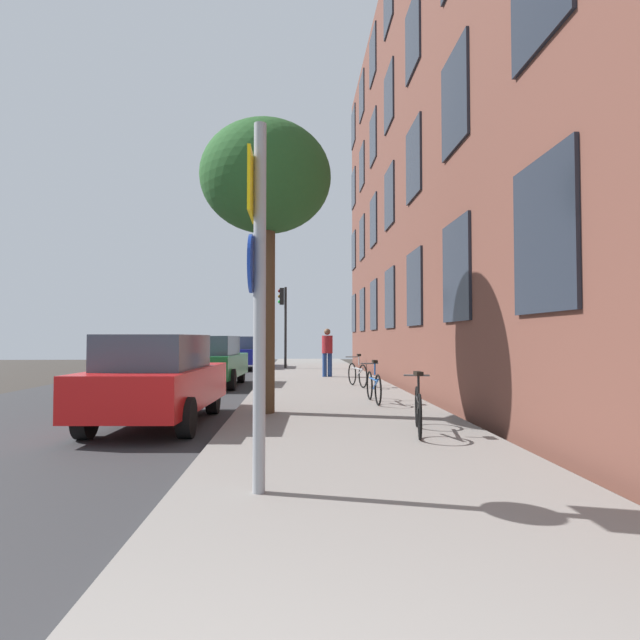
{
  "coord_description": "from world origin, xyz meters",
  "views": [
    {
      "loc": [
        0.21,
        -0.79,
        1.58
      ],
      "look_at": [
        0.75,
        10.54,
        1.98
      ],
      "focal_mm": 28.33,
      "sensor_mm": 36.0,
      "label": 1
    }
  ],
  "objects_px": {
    "bicycle_0": "(418,409)",
    "traffic_light": "(283,313)",
    "bicycle_1": "(374,386)",
    "pedestrian_0": "(327,349)",
    "car_1": "(212,361)",
    "car_0": "(158,379)",
    "bicycle_2": "(357,374)",
    "car_2": "(248,352)",
    "tree_near": "(266,182)",
    "sign_post": "(257,282)"
  },
  "relations": [
    {
      "from": "bicycle_0",
      "to": "traffic_light",
      "type": "bearing_deg",
      "value": 98.51
    },
    {
      "from": "bicycle_1",
      "to": "pedestrian_0",
      "type": "distance_m",
      "value": 7.57
    },
    {
      "from": "bicycle_0",
      "to": "car_1",
      "type": "relative_size",
      "value": 0.41
    },
    {
      "from": "bicycle_0",
      "to": "car_0",
      "type": "xyz_separation_m",
      "value": [
        -4.36,
        1.54,
        0.35
      ]
    },
    {
      "from": "car_1",
      "to": "pedestrian_0",
      "type": "bearing_deg",
      "value": 32.36
    },
    {
      "from": "car_1",
      "to": "bicycle_1",
      "type": "bearing_deg",
      "value": -48.84
    },
    {
      "from": "bicycle_2",
      "to": "pedestrian_0",
      "type": "relative_size",
      "value": 0.89
    },
    {
      "from": "bicycle_0",
      "to": "car_1",
      "type": "bearing_deg",
      "value": 117.64
    },
    {
      "from": "bicycle_1",
      "to": "car_2",
      "type": "distance_m",
      "value": 14.52
    },
    {
      "from": "tree_near",
      "to": "bicycle_2",
      "type": "bearing_deg",
      "value": 64.67
    },
    {
      "from": "bicycle_0",
      "to": "bicycle_1",
      "type": "height_order",
      "value": "bicycle_1"
    },
    {
      "from": "car_2",
      "to": "sign_post",
      "type": "bearing_deg",
      "value": -84.42
    },
    {
      "from": "sign_post",
      "to": "bicycle_2",
      "type": "bearing_deg",
      "value": 77.77
    },
    {
      "from": "sign_post",
      "to": "tree_near",
      "type": "height_order",
      "value": "tree_near"
    },
    {
      "from": "traffic_light",
      "to": "car_1",
      "type": "distance_m",
      "value": 8.31
    },
    {
      "from": "sign_post",
      "to": "pedestrian_0",
      "type": "bearing_deg",
      "value": 83.71
    },
    {
      "from": "tree_near",
      "to": "pedestrian_0",
      "type": "xyz_separation_m",
      "value": [
        1.77,
        8.96,
        -3.49
      ]
    },
    {
      "from": "bicycle_0",
      "to": "pedestrian_0",
      "type": "xyz_separation_m",
      "value": [
        -0.7,
        11.15,
        0.65
      ]
    },
    {
      "from": "sign_post",
      "to": "bicycle_0",
      "type": "relative_size",
      "value": 2.07
    },
    {
      "from": "pedestrian_0",
      "to": "traffic_light",
      "type": "bearing_deg",
      "value": 108.23
    },
    {
      "from": "bicycle_0",
      "to": "bicycle_2",
      "type": "xyz_separation_m",
      "value": [
        -0.04,
        7.34,
        0.01
      ]
    },
    {
      "from": "car_1",
      "to": "bicycle_0",
      "type": "bearing_deg",
      "value": -62.36
    },
    {
      "from": "tree_near",
      "to": "bicycle_2",
      "type": "xyz_separation_m",
      "value": [
        2.44,
        5.15,
        -4.14
      ]
    },
    {
      "from": "bicycle_1",
      "to": "bicycle_2",
      "type": "height_order",
      "value": "bicycle_2"
    },
    {
      "from": "pedestrian_0",
      "to": "car_2",
      "type": "relative_size",
      "value": 0.4
    },
    {
      "from": "bicycle_0",
      "to": "car_0",
      "type": "relative_size",
      "value": 0.42
    },
    {
      "from": "car_0",
      "to": "car_1",
      "type": "relative_size",
      "value": 0.98
    },
    {
      "from": "bicycle_0",
      "to": "bicycle_2",
      "type": "bearing_deg",
      "value": 90.28
    },
    {
      "from": "traffic_light",
      "to": "bicycle_2",
      "type": "relative_size",
      "value": 2.42
    },
    {
      "from": "bicycle_0",
      "to": "car_2",
      "type": "height_order",
      "value": "car_2"
    },
    {
      "from": "bicycle_1",
      "to": "car_0",
      "type": "distance_m",
      "value": 4.73
    },
    {
      "from": "bicycle_0",
      "to": "bicycle_2",
      "type": "distance_m",
      "value": 7.34
    },
    {
      "from": "car_0",
      "to": "car_1",
      "type": "height_order",
      "value": "same"
    },
    {
      "from": "bicycle_2",
      "to": "pedestrian_0",
      "type": "xyz_separation_m",
      "value": [
        -0.67,
        3.81,
        0.64
      ]
    },
    {
      "from": "tree_near",
      "to": "car_0",
      "type": "relative_size",
      "value": 1.41
    },
    {
      "from": "traffic_light",
      "to": "tree_near",
      "type": "distance_m",
      "value": 14.44
    },
    {
      "from": "bicycle_0",
      "to": "bicycle_1",
      "type": "relative_size",
      "value": 1.0
    },
    {
      "from": "bicycle_0",
      "to": "car_2",
      "type": "bearing_deg",
      "value": 103.59
    },
    {
      "from": "pedestrian_0",
      "to": "car_0",
      "type": "xyz_separation_m",
      "value": [
        -3.66,
        -9.6,
        -0.31
      ]
    },
    {
      "from": "traffic_light",
      "to": "car_0",
      "type": "height_order",
      "value": "traffic_light"
    },
    {
      "from": "sign_post",
      "to": "car_0",
      "type": "height_order",
      "value": "sign_post"
    },
    {
      "from": "tree_near",
      "to": "car_1",
      "type": "relative_size",
      "value": 1.38
    },
    {
      "from": "bicycle_2",
      "to": "car_1",
      "type": "height_order",
      "value": "car_1"
    },
    {
      "from": "bicycle_0",
      "to": "bicycle_1",
      "type": "bearing_deg",
      "value": 91.94
    },
    {
      "from": "bicycle_2",
      "to": "traffic_light",
      "type": "bearing_deg",
      "value": 104.85
    },
    {
      "from": "tree_near",
      "to": "bicycle_0",
      "type": "distance_m",
      "value": 5.3
    },
    {
      "from": "bicycle_2",
      "to": "car_2",
      "type": "height_order",
      "value": "car_2"
    },
    {
      "from": "bicycle_1",
      "to": "car_1",
      "type": "height_order",
      "value": "car_1"
    },
    {
      "from": "bicycle_2",
      "to": "pedestrian_0",
      "type": "bearing_deg",
      "value": 99.92
    },
    {
      "from": "sign_post",
      "to": "car_0",
      "type": "xyz_separation_m",
      "value": [
        -2.11,
        4.41,
        -1.27
      ]
    }
  ]
}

